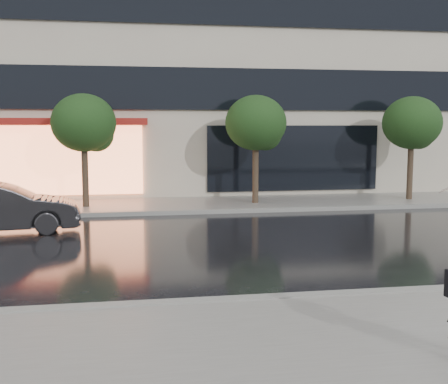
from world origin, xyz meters
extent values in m
plane|color=black|center=(0.00, 0.00, 0.00)|extent=(120.00, 120.00, 0.00)
cube|color=slate|center=(0.00, -3.25, 0.06)|extent=(60.00, 4.50, 0.12)
cube|color=slate|center=(0.00, 10.25, 0.06)|extent=(60.00, 3.50, 0.12)
cube|color=gray|center=(0.00, -1.00, 0.07)|extent=(60.00, 0.25, 0.14)
cube|color=gray|center=(0.00, 8.50, 0.07)|extent=(60.00, 0.25, 0.14)
cube|color=black|center=(0.00, 11.94, 4.30)|extent=(28.00, 0.12, 1.60)
cube|color=black|center=(0.00, 11.94, 7.50)|extent=(28.00, 0.12, 1.60)
cube|color=#FF8C59|center=(-4.00, 11.92, 1.60)|extent=(6.00, 0.10, 2.60)
cube|color=maroon|center=(-4.00, 11.59, 3.05)|extent=(6.40, 0.70, 0.25)
cube|color=black|center=(5.00, 11.94, 1.60)|extent=(7.00, 0.10, 2.60)
cylinder|color=#33261C|center=(-3.00, 10.00, 1.10)|extent=(0.22, 0.22, 2.20)
ellipsoid|color=black|center=(-3.00, 10.00, 3.00)|extent=(2.20, 2.20, 1.98)
sphere|color=black|center=(-2.60, 10.20, 2.60)|extent=(1.20, 1.20, 1.20)
cylinder|color=#33261C|center=(3.00, 10.00, 1.10)|extent=(0.22, 0.22, 2.20)
ellipsoid|color=black|center=(3.00, 10.00, 3.00)|extent=(2.20, 2.20, 1.98)
sphere|color=black|center=(3.40, 10.20, 2.60)|extent=(1.20, 1.20, 1.20)
cylinder|color=#33261C|center=(9.00, 10.00, 1.10)|extent=(0.22, 0.22, 2.20)
ellipsoid|color=black|center=(9.00, 10.00, 3.00)|extent=(2.20, 2.20, 1.98)
sphere|color=black|center=(9.40, 10.20, 2.60)|extent=(1.20, 1.20, 1.20)
imported|color=black|center=(-4.95, 6.09, 0.69)|extent=(4.31, 1.94, 1.37)
camera|label=1|loc=(-1.44, -9.74, 2.96)|focal=45.00mm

